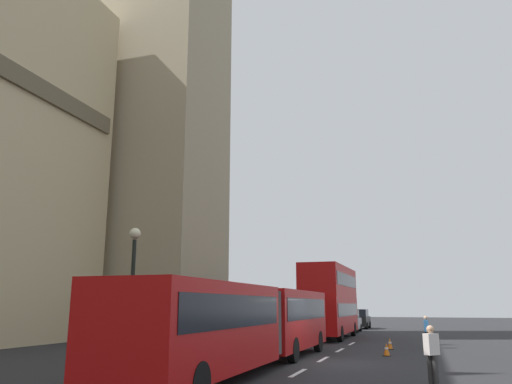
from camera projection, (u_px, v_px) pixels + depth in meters
name	position (u px, v px, depth m)	size (l,w,h in m)	color
ground_plane	(317.00, 363.00, 20.12)	(160.00, 160.00, 0.00)	#262628
lane_centre_marking	(312.00, 365.00, 19.14)	(25.20, 0.16, 0.01)	silver
articulated_bus	(250.00, 319.00, 18.69)	(17.47, 2.54, 2.90)	#B20F0F
double_decker_bus	(330.00, 299.00, 35.19)	(10.03, 2.54, 4.90)	#B20F0F
sedan_lead	(348.00, 321.00, 42.81)	(4.40, 1.86, 1.85)	#B7B7BC
sedan_trailing	(359.00, 319.00, 49.02)	(4.40, 1.86, 1.85)	black
traffic_cone_west	(386.00, 349.00, 22.76)	(0.36, 0.36, 0.58)	black
traffic_cone_middle	(390.00, 344.00, 26.16)	(0.36, 0.36, 0.58)	black
street_lamp	(132.00, 284.00, 19.41)	(0.44, 0.44, 5.27)	black
pedestrian_near_cones	(432.00, 353.00, 14.41)	(0.45, 0.45, 1.69)	#333333
pedestrian_by_kerb	(427.00, 330.00, 27.06)	(0.40, 0.36, 1.69)	#333333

